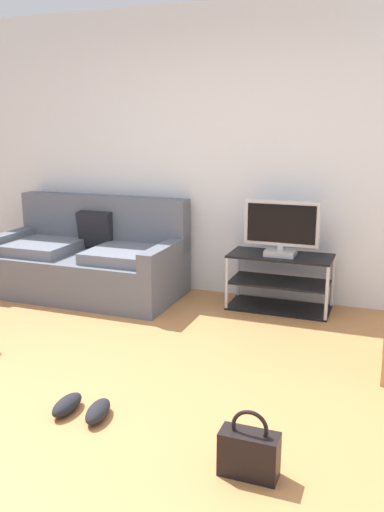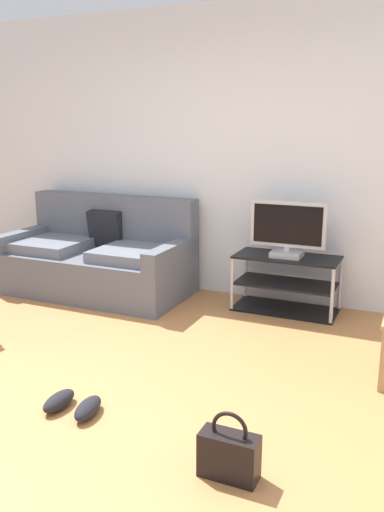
{
  "view_description": "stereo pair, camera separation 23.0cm",
  "coord_description": "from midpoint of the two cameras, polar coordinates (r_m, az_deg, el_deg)",
  "views": [
    {
      "loc": [
        1.54,
        -2.47,
        1.62
      ],
      "look_at": [
        0.21,
        1.07,
        0.69
      ],
      "focal_mm": 37.51,
      "sensor_mm": 36.0,
      "label": 1
    },
    {
      "loc": [
        1.76,
        -2.38,
        1.62
      ],
      "look_at": [
        0.21,
        1.07,
        0.69
      ],
      "focal_mm": 37.51,
      "sensor_mm": 36.0,
      "label": 2
    }
  ],
  "objects": [
    {
      "name": "ground_plane",
      "position": [
        3.36,
        -12.31,
        -15.64
      ],
      "size": [
        9.0,
        9.8,
        0.02
      ],
      "primitive_type": "cube",
      "color": "#B27542"
    },
    {
      "name": "couch",
      "position": [
        5.36,
        -12.08,
        -0.45
      ],
      "size": [
        1.82,
        0.92,
        0.93
      ],
      "color": "#565B66",
      "rests_on": "ground_plane"
    },
    {
      "name": "wall_back",
      "position": [
        5.15,
        1.98,
        10.76
      ],
      "size": [
        9.0,
        0.1,
        2.7
      ],
      "primitive_type": "cube",
      "color": "silver",
      "rests_on": "ground_plane"
    },
    {
      "name": "sneakers_pair",
      "position": [
        3.27,
        -13.68,
        -15.5
      ],
      "size": [
        0.34,
        0.27,
        0.09
      ],
      "color": "black",
      "rests_on": "ground_plane"
    },
    {
      "name": "tv_stand",
      "position": [
        4.85,
        8.0,
        -2.76
      ],
      "size": [
        0.91,
        0.43,
        0.5
      ],
      "color": "black",
      "rests_on": "ground_plane"
    },
    {
      "name": "handbag",
      "position": [
        2.69,
        3.51,
        -20.2
      ],
      "size": [
        0.28,
        0.13,
        0.34
      ],
      "rotation": [
        0.0,
        0.0,
        0.05
      ],
      "color": "black",
      "rests_on": "ground_plane"
    },
    {
      "name": "flat_tv",
      "position": [
        4.71,
        8.14,
        2.88
      ],
      "size": [
        0.66,
        0.22,
        0.49
      ],
      "color": "#B2B2B7",
      "rests_on": "tv_stand"
    }
  ]
}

